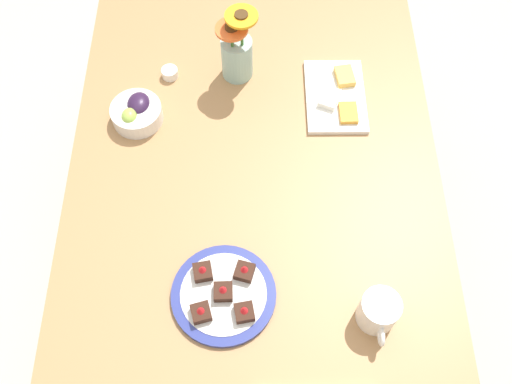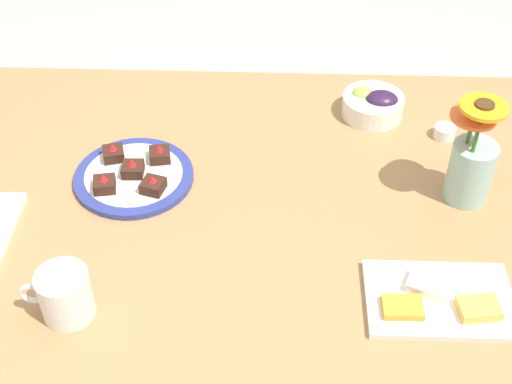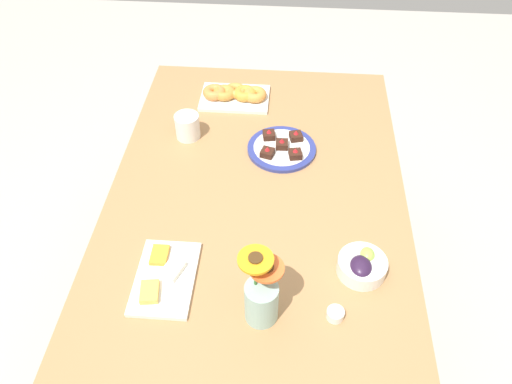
{
  "view_description": "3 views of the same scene",
  "coord_description": "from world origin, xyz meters",
  "px_view_note": "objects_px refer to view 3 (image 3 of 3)",
  "views": [
    {
      "loc": [
        0.7,
        -0.0,
        2.05
      ],
      "look_at": [
        0.0,
        0.0,
        0.78
      ],
      "focal_mm": 40.0,
      "sensor_mm": 36.0,
      "label": 1
    },
    {
      "loc": [
        -0.04,
        1.05,
        1.73
      ],
      "look_at": [
        0.0,
        0.0,
        0.78
      ],
      "focal_mm": 50.0,
      "sensor_mm": 36.0,
      "label": 2
    },
    {
      "loc": [
        -1.14,
        -0.09,
        1.95
      ],
      "look_at": [
        0.0,
        0.0,
        0.78
      ],
      "focal_mm": 35.0,
      "sensor_mm": 36.0,
      "label": 3
    }
  ],
  "objects_px": {
    "dining_table": "(256,217)",
    "dessert_plate": "(282,148)",
    "coffee_mug": "(187,126)",
    "jam_cup_honey": "(335,314)",
    "croissant_platter": "(235,94)",
    "grape_bowl": "(362,266)",
    "flower_vase": "(261,298)",
    "cheese_platter": "(164,277)"
  },
  "relations": [
    {
      "from": "flower_vase",
      "to": "coffee_mug",
      "type": "bearing_deg",
      "value": 23.83
    },
    {
      "from": "coffee_mug",
      "to": "dessert_plate",
      "type": "xyz_separation_m",
      "value": [
        -0.06,
        -0.36,
        -0.04
      ]
    },
    {
      "from": "dessert_plate",
      "to": "flower_vase",
      "type": "bearing_deg",
      "value": 177.72
    },
    {
      "from": "flower_vase",
      "to": "croissant_platter",
      "type": "bearing_deg",
      "value": 10.16
    },
    {
      "from": "jam_cup_honey",
      "to": "flower_vase",
      "type": "bearing_deg",
      "value": 92.44
    },
    {
      "from": "cheese_platter",
      "to": "jam_cup_honey",
      "type": "xyz_separation_m",
      "value": [
        -0.09,
        -0.49,
        0.0
      ]
    },
    {
      "from": "cheese_platter",
      "to": "dining_table",
      "type": "bearing_deg",
      "value": -35.68
    },
    {
      "from": "cheese_platter",
      "to": "dessert_plate",
      "type": "height_order",
      "value": "dessert_plate"
    },
    {
      "from": "grape_bowl",
      "to": "flower_vase",
      "type": "bearing_deg",
      "value": 120.29
    },
    {
      "from": "croissant_platter",
      "to": "flower_vase",
      "type": "height_order",
      "value": "flower_vase"
    },
    {
      "from": "dessert_plate",
      "to": "cheese_platter",
      "type": "bearing_deg",
      "value": 152.19
    },
    {
      "from": "dessert_plate",
      "to": "coffee_mug",
      "type": "bearing_deg",
      "value": 81.07
    },
    {
      "from": "cheese_platter",
      "to": "croissant_platter",
      "type": "bearing_deg",
      "value": -6.85
    },
    {
      "from": "grape_bowl",
      "to": "dining_table",
      "type": "bearing_deg",
      "value": 51.23
    },
    {
      "from": "cheese_platter",
      "to": "grape_bowl",
      "type": "bearing_deg",
      "value": -82.96
    },
    {
      "from": "croissant_platter",
      "to": "dining_table",
      "type": "bearing_deg",
      "value": -166.99
    },
    {
      "from": "coffee_mug",
      "to": "croissant_platter",
      "type": "xyz_separation_m",
      "value": [
        0.25,
        -0.15,
        -0.02
      ]
    },
    {
      "from": "dining_table",
      "to": "jam_cup_honey",
      "type": "bearing_deg",
      "value": -149.41
    },
    {
      "from": "dining_table",
      "to": "jam_cup_honey",
      "type": "xyz_separation_m",
      "value": [
        -0.42,
        -0.25,
        0.1
      ]
    },
    {
      "from": "coffee_mug",
      "to": "grape_bowl",
      "type": "height_order",
      "value": "coffee_mug"
    },
    {
      "from": "cheese_platter",
      "to": "flower_vase",
      "type": "distance_m",
      "value": 0.31
    },
    {
      "from": "dining_table",
      "to": "grape_bowl",
      "type": "bearing_deg",
      "value": -128.77
    },
    {
      "from": "dining_table",
      "to": "coffee_mug",
      "type": "height_order",
      "value": "coffee_mug"
    },
    {
      "from": "coffee_mug",
      "to": "dessert_plate",
      "type": "bearing_deg",
      "value": -98.93
    },
    {
      "from": "croissant_platter",
      "to": "grape_bowl",
      "type": "bearing_deg",
      "value": -151.09
    },
    {
      "from": "dining_table",
      "to": "dessert_plate",
      "type": "distance_m",
      "value": 0.29
    },
    {
      "from": "dessert_plate",
      "to": "flower_vase",
      "type": "relative_size",
      "value": 1.03
    },
    {
      "from": "dessert_plate",
      "to": "croissant_platter",
      "type": "bearing_deg",
      "value": 33.92
    },
    {
      "from": "grape_bowl",
      "to": "cheese_platter",
      "type": "relative_size",
      "value": 0.55
    },
    {
      "from": "jam_cup_honey",
      "to": "dessert_plate",
      "type": "distance_m",
      "value": 0.7
    },
    {
      "from": "coffee_mug",
      "to": "jam_cup_honey",
      "type": "height_order",
      "value": "coffee_mug"
    },
    {
      "from": "croissant_platter",
      "to": "dessert_plate",
      "type": "xyz_separation_m",
      "value": [
        -0.31,
        -0.21,
        -0.01
      ]
    },
    {
      "from": "coffee_mug",
      "to": "croissant_platter",
      "type": "bearing_deg",
      "value": -31.12
    },
    {
      "from": "grape_bowl",
      "to": "jam_cup_honey",
      "type": "height_order",
      "value": "grape_bowl"
    },
    {
      "from": "dining_table",
      "to": "flower_vase",
      "type": "xyz_separation_m",
      "value": [
        -0.43,
        -0.05,
        0.17
      ]
    },
    {
      "from": "coffee_mug",
      "to": "cheese_platter",
      "type": "height_order",
      "value": "coffee_mug"
    },
    {
      "from": "cheese_platter",
      "to": "flower_vase",
      "type": "xyz_separation_m",
      "value": [
        -0.09,
        -0.29,
        0.07
      ]
    },
    {
      "from": "dining_table",
      "to": "cheese_platter",
      "type": "bearing_deg",
      "value": 144.32
    },
    {
      "from": "dining_table",
      "to": "grape_bowl",
      "type": "xyz_separation_m",
      "value": [
        -0.26,
        -0.33,
        0.12
      ]
    },
    {
      "from": "jam_cup_honey",
      "to": "dessert_plate",
      "type": "bearing_deg",
      "value": 14.26
    },
    {
      "from": "grape_bowl",
      "to": "jam_cup_honey",
      "type": "relative_size",
      "value": 2.97
    },
    {
      "from": "dining_table",
      "to": "dessert_plate",
      "type": "bearing_deg",
      "value": -15.9
    }
  ]
}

